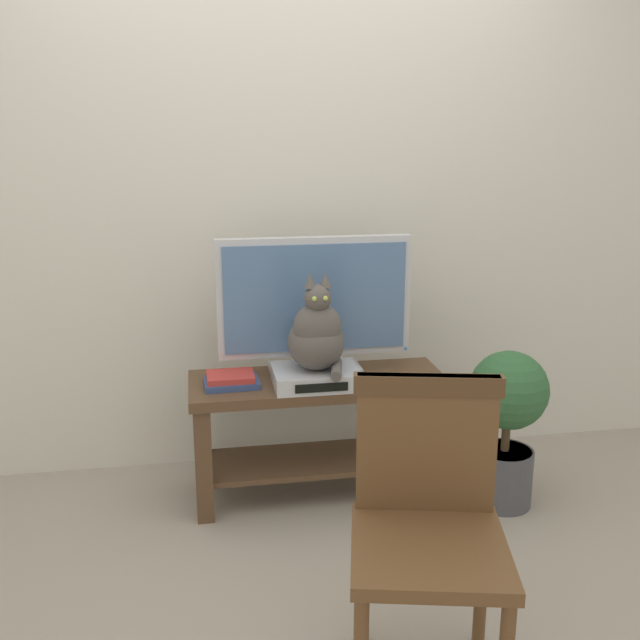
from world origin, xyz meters
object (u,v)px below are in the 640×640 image
Objects in this scene: media_box at (316,377)px; cat at (317,335)px; tv at (315,304)px; tv_stand at (318,415)px; wooden_chair at (428,511)px; book_stack at (231,380)px; potted_plant at (507,417)px.

cat is at bearing -84.66° from media_box.
tv is 0.32m from media_box.
tv_stand is 1.16m from wooden_chair.
media_box is 0.40× the size of wooden_chair.
book_stack is at bearing -175.85° from tv_stand.
cat is 0.41m from book_stack.
cat is (-0.02, -0.09, 0.39)m from tv_stand.
media_box is 0.19m from cat.
cat reaches higher than media_box.
tv is at bearing 157.17° from potted_plant.
media_box is at bearing 97.67° from wooden_chair.
wooden_chair reaches higher than tv_stand.
potted_plant is at bearing 54.30° from wooden_chair.
book_stack is (-0.36, 0.07, -0.20)m from cat.
potted_plant is at bearing -10.44° from cat.
media_box reaches higher than book_stack.
media_box is 1.08m from wooden_chair.
book_stack is at bearing 171.40° from media_box.
wooden_chair is 1.30× the size of potted_plant.
wooden_chair is (0.12, -1.15, 0.15)m from tv_stand.
media_box is (-0.02, -0.17, -0.28)m from tv.
tv_stand is at bearing 96.06° from wooden_chair.
tv_stand is at bearing 4.15° from book_stack.
tv is 3.60× the size of book_stack.
media_box is (-0.02, -0.08, 0.20)m from tv_stand.
potted_plant is at bearing -10.49° from book_stack.
tv_stand is 2.65× the size of cat.
tv_stand is 1.60× the size of potted_plant.
wooden_chair is (0.14, -1.06, -0.05)m from media_box.
cat reaches higher than book_stack.
tv_stand is 1.23× the size of wooden_chair.
book_stack is (-0.50, 1.12, 0.04)m from wooden_chair.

